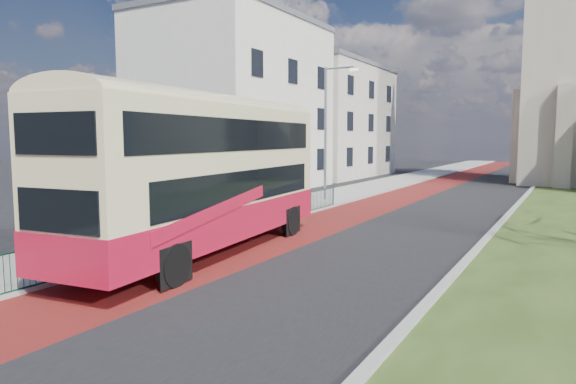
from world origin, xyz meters
The scene contains 11 objects.
ground centered at (0.00, 0.00, 0.00)m, with size 160.00×160.00×0.00m, color black.
road_carriageway centered at (1.50, 20.00, 0.01)m, with size 9.00×120.00×0.01m, color black.
bus_lane centered at (-1.20, 20.00, 0.01)m, with size 3.40×120.00×0.01m, color #591414.
pavement_west centered at (-5.00, 20.00, 0.06)m, with size 4.00×120.00×0.12m, color gray.
kerb_west centered at (-3.00, 20.00, 0.07)m, with size 0.25×120.00×0.13m, color #999993.
kerb_east centered at (6.10, 22.00, 0.07)m, with size 0.25×80.00×0.13m, color #999993.
pedestrian_railing centered at (-2.95, 4.00, 0.55)m, with size 0.07×24.00×1.12m.
street_block_near centered at (-14.00, 22.00, 6.51)m, with size 10.30×14.30×13.00m.
street_block_far centered at (-14.00, 38.00, 5.76)m, with size 10.30×16.30×11.50m.
streetlamp centered at (-4.35, 18.00, 4.59)m, with size 2.13×0.18×8.00m.
bus centered at (-1.79, 2.98, 2.93)m, with size 4.12×12.50×5.13m.
Camera 1 is at (8.95, -10.51, 3.88)m, focal length 32.00 mm.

